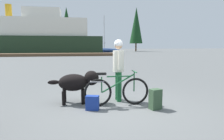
{
  "coord_description": "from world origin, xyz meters",
  "views": [
    {
      "loc": [
        -0.99,
        -4.93,
        1.61
      ],
      "look_at": [
        0.02,
        0.93,
        0.86
      ],
      "focal_mm": 31.92,
      "sensor_mm": 36.0,
      "label": 1
    }
  ],
  "objects_px": {
    "bicycle": "(116,91)",
    "dog": "(77,82)",
    "handbag_pannier": "(92,103)",
    "person_cyclist": "(118,64)",
    "sailboat_moored": "(104,50)",
    "ferry_boat": "(29,37)",
    "backpack": "(155,99)"
  },
  "relations": [
    {
      "from": "person_cyclist",
      "to": "backpack",
      "type": "height_order",
      "value": "person_cyclist"
    },
    {
      "from": "backpack",
      "to": "sailboat_moored",
      "type": "bearing_deg",
      "value": 84.33
    },
    {
      "from": "backpack",
      "to": "handbag_pannier",
      "type": "distance_m",
      "value": 1.58
    },
    {
      "from": "bicycle",
      "to": "ferry_boat",
      "type": "bearing_deg",
      "value": 105.93
    },
    {
      "from": "bicycle",
      "to": "person_cyclist",
      "type": "height_order",
      "value": "person_cyclist"
    },
    {
      "from": "person_cyclist",
      "to": "handbag_pannier",
      "type": "xyz_separation_m",
      "value": [
        -0.81,
        -0.73,
        -0.89
      ]
    },
    {
      "from": "handbag_pannier",
      "to": "dog",
      "type": "bearing_deg",
      "value": 117.98
    },
    {
      "from": "backpack",
      "to": "sailboat_moored",
      "type": "xyz_separation_m",
      "value": [
        3.87,
        38.98,
        0.24
      ]
    },
    {
      "from": "sailboat_moored",
      "to": "ferry_boat",
      "type": "bearing_deg",
      "value": -162.33
    },
    {
      "from": "dog",
      "to": "backpack",
      "type": "bearing_deg",
      "value": -24.79
    },
    {
      "from": "bicycle",
      "to": "sailboat_moored",
      "type": "distance_m",
      "value": 38.8
    },
    {
      "from": "bicycle",
      "to": "dog",
      "type": "xyz_separation_m",
      "value": [
        -1.02,
        0.42,
        0.19
      ]
    },
    {
      "from": "handbag_pannier",
      "to": "ferry_boat",
      "type": "distance_m",
      "value": 35.46
    },
    {
      "from": "ferry_boat",
      "to": "dog",
      "type": "bearing_deg",
      "value": -75.5
    },
    {
      "from": "person_cyclist",
      "to": "dog",
      "type": "xyz_separation_m",
      "value": [
        -1.17,
        -0.05,
        -0.48
      ]
    },
    {
      "from": "person_cyclist",
      "to": "handbag_pannier",
      "type": "height_order",
      "value": "person_cyclist"
    },
    {
      "from": "dog",
      "to": "sailboat_moored",
      "type": "xyz_separation_m",
      "value": [
        5.79,
        38.09,
        -0.09
      ]
    },
    {
      "from": "bicycle",
      "to": "handbag_pannier",
      "type": "height_order",
      "value": "bicycle"
    },
    {
      "from": "bicycle",
      "to": "person_cyclist",
      "type": "xyz_separation_m",
      "value": [
        0.15,
        0.47,
        0.67
      ]
    },
    {
      "from": "person_cyclist",
      "to": "dog",
      "type": "relative_size",
      "value": 1.27
    },
    {
      "from": "handbag_pannier",
      "to": "backpack",
      "type": "bearing_deg",
      "value": -7.66
    },
    {
      "from": "bicycle",
      "to": "backpack",
      "type": "height_order",
      "value": "bicycle"
    },
    {
      "from": "ferry_boat",
      "to": "handbag_pannier",
      "type": "bearing_deg",
      "value": -75.21
    },
    {
      "from": "handbag_pannier",
      "to": "sailboat_moored",
      "type": "height_order",
      "value": "sailboat_moored"
    },
    {
      "from": "bicycle",
      "to": "backpack",
      "type": "relative_size",
      "value": 3.4
    },
    {
      "from": "backpack",
      "to": "sailboat_moored",
      "type": "height_order",
      "value": "sailboat_moored"
    },
    {
      "from": "sailboat_moored",
      "to": "person_cyclist",
      "type": "bearing_deg",
      "value": -96.93
    },
    {
      "from": "handbag_pannier",
      "to": "bicycle",
      "type": "bearing_deg",
      "value": 21.56
    },
    {
      "from": "dog",
      "to": "sailboat_moored",
      "type": "relative_size",
      "value": 0.17
    },
    {
      "from": "bicycle",
      "to": "dog",
      "type": "height_order",
      "value": "bicycle"
    },
    {
      "from": "bicycle",
      "to": "person_cyclist",
      "type": "distance_m",
      "value": 0.83
    },
    {
      "from": "backpack",
      "to": "ferry_boat",
      "type": "bearing_deg",
      "value": 107.11
    }
  ]
}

